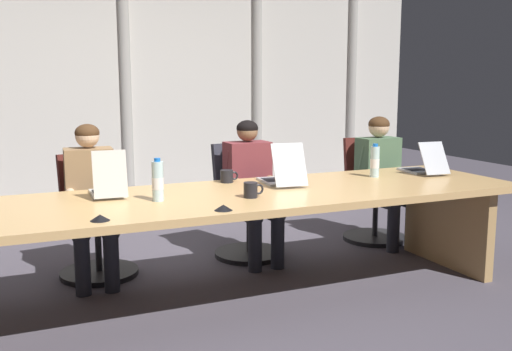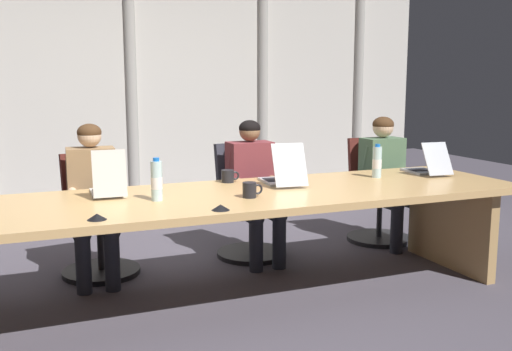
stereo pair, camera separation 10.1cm
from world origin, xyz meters
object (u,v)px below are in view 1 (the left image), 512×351
(laptop_right_mid, at_px, (423,167))
(office_chair_right_mid, at_px, (373,202))
(person_left_mid, at_px, (91,195))
(water_bottle_secondary, at_px, (375,162))
(conference_mic_right_side, at_px, (100,218))
(person_center, at_px, (252,183))
(conference_mic_middle, at_px, (223,207))
(laptop_left_mid, at_px, (108,187))
(office_chair_center, at_px, (246,214))
(office_chair_left_mid, at_px, (96,230))
(coffee_mug_far, at_px, (251,190))
(laptop_center, at_px, (282,176))
(person_right_mid, at_px, (383,172))
(water_bottle_primary, at_px, (158,181))
(coffee_mug_near, at_px, (227,176))

(laptop_right_mid, bearing_deg, office_chair_right_mid, 3.29)
(office_chair_right_mid, distance_m, person_left_mid, 2.65)
(office_chair_right_mid, relative_size, water_bottle_secondary, 3.60)
(conference_mic_right_side, bearing_deg, office_chair_right_mid, 26.10)
(person_center, height_order, conference_mic_middle, person_center)
(conference_mic_right_side, bearing_deg, person_left_mid, 84.29)
(laptop_left_mid, distance_m, office_chair_center, 1.51)
(office_chair_left_mid, xyz_separation_m, conference_mic_right_side, (-0.16, -1.35, 0.41))
(office_chair_right_mid, bearing_deg, office_chair_center, -85.40)
(person_left_mid, xyz_separation_m, coffee_mug_far, (0.90, -0.93, 0.13))
(laptop_center, xyz_separation_m, person_center, (-0.01, 0.55, -0.14))
(person_right_mid, distance_m, water_bottle_secondary, 0.78)
(office_chair_center, height_order, person_center, person_center)
(person_center, bearing_deg, laptop_center, 0.18)
(water_bottle_primary, xyz_separation_m, coffee_mug_near, (0.65, 0.47, -0.08))
(person_center, height_order, water_bottle_secondary, person_center)
(office_chair_left_mid, distance_m, conference_mic_right_side, 1.41)
(conference_mic_right_side, bearing_deg, water_bottle_primary, 42.48)
(person_left_mid, xyz_separation_m, person_center, (1.30, 0.00, -0.00))
(office_chair_left_mid, xyz_separation_m, person_center, (1.26, -0.16, 0.31))
(person_right_mid, relative_size, conference_mic_middle, 10.68)
(coffee_mug_far, bearing_deg, office_chair_left_mid, 128.17)
(water_bottle_secondary, xyz_separation_m, coffee_mug_near, (-1.17, 0.24, -0.07))
(water_bottle_primary, height_order, water_bottle_secondary, water_bottle_primary)
(person_center, bearing_deg, coffee_mug_far, -23.96)
(person_center, relative_size, water_bottle_secondary, 4.41)
(laptop_right_mid, distance_m, office_chair_center, 1.54)
(office_chair_right_mid, height_order, coffee_mug_far, office_chair_right_mid)
(laptop_center, distance_m, coffee_mug_near, 0.41)
(person_center, relative_size, person_right_mid, 1.00)
(coffee_mug_near, bearing_deg, water_bottle_primary, -144.40)
(person_center, bearing_deg, person_left_mid, -90.42)
(office_chair_left_mid, relative_size, conference_mic_middle, 8.54)
(water_bottle_primary, bearing_deg, person_center, 38.64)
(person_left_mid, xyz_separation_m, person_right_mid, (2.62, 0.00, 0.00))
(person_left_mid, relative_size, water_bottle_primary, 4.26)
(office_chair_left_mid, height_order, person_center, person_center)
(person_center, relative_size, coffee_mug_near, 8.34)
(person_left_mid, xyz_separation_m, coffee_mug_near, (0.96, -0.33, 0.13))
(conference_mic_right_side, bearing_deg, water_bottle_secondary, 15.50)
(coffee_mug_far, bearing_deg, laptop_right_mid, 12.41)
(conference_mic_middle, bearing_deg, coffee_mug_near, 67.64)
(laptop_center, height_order, water_bottle_secondary, laptop_center)
(person_left_mid, bearing_deg, laptop_left_mid, 8.53)
(office_chair_center, xyz_separation_m, coffee_mug_far, (-0.42, -1.09, 0.43))
(person_right_mid, distance_m, conference_mic_right_side, 2.99)
(laptop_right_mid, relative_size, coffee_mug_near, 3.23)
(coffee_mug_near, bearing_deg, laptop_center, -32.61)
(office_chair_center, bearing_deg, office_chair_left_mid, -98.98)
(person_center, distance_m, person_right_mid, 1.32)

